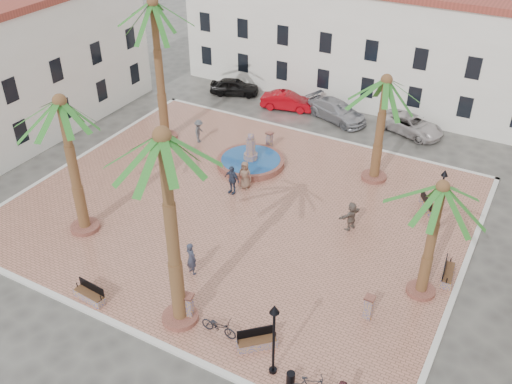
{
  "coord_description": "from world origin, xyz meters",
  "views": [
    {
      "loc": [
        14.44,
        -24.37,
        19.85
      ],
      "look_at": [
        1.0,
        0.0,
        1.6
      ],
      "focal_mm": 40.0,
      "sensor_mm": 36.0,
      "label": 1
    }
  ],
  "objects_px": {
    "pedestrian_fountain_b": "(232,180)",
    "car_black": "(235,87)",
    "palm_sw": "(63,117)",
    "car_white": "(411,125)",
    "palm_nw": "(154,18)",
    "bicycle_a": "(219,326)",
    "bollard_se": "(188,306)",
    "pedestrian_north": "(199,131)",
    "fountain": "(251,160)",
    "palm_ne": "(385,93)",
    "lamppost_e": "(442,188)",
    "bollard_e": "(369,307)",
    "lamppost_s": "(274,328)",
    "bollard_n": "(269,140)",
    "pedestrian_fountain_a": "(245,175)",
    "pedestrian_east": "(351,216)",
    "bench_se": "(257,342)",
    "cyclist_a": "(191,258)",
    "palm_s": "(164,158)",
    "palm_e": "(440,201)",
    "litter_bin": "(291,379)",
    "bench_ne": "(428,205)",
    "bench_e": "(447,274)",
    "car_silver": "(337,111)",
    "car_red": "(287,101)",
    "bench_s": "(90,295)"
  },
  "relations": [
    {
      "from": "pedestrian_north",
      "to": "car_red",
      "type": "distance_m",
      "value": 8.94
    },
    {
      "from": "lamppost_e",
      "to": "bollard_e",
      "type": "relative_size",
      "value": 2.79
    },
    {
      "from": "fountain",
      "to": "bench_e",
      "type": "distance_m",
      "value": 15.31
    },
    {
      "from": "palm_s",
      "to": "car_black",
      "type": "relative_size",
      "value": 2.44
    },
    {
      "from": "palm_nw",
      "to": "litter_bin",
      "type": "relative_size",
      "value": 14.46
    },
    {
      "from": "bollard_n",
      "to": "pedestrian_north",
      "type": "relative_size",
      "value": 0.73
    },
    {
      "from": "bench_e",
      "to": "pedestrian_fountain_b",
      "type": "relative_size",
      "value": 0.95
    },
    {
      "from": "lamppost_e",
      "to": "bollard_n",
      "type": "bearing_deg",
      "value": 165.25
    },
    {
      "from": "palm_sw",
      "to": "palm_ne",
      "type": "bearing_deg",
      "value": 46.28
    },
    {
      "from": "palm_ne",
      "to": "pedestrian_east",
      "type": "distance_m",
      "value": 7.84
    },
    {
      "from": "palm_sw",
      "to": "car_white",
      "type": "height_order",
      "value": "palm_sw"
    },
    {
      "from": "fountain",
      "to": "car_white",
      "type": "xyz_separation_m",
      "value": [
        8.11,
        10.12,
        0.22
      ]
    },
    {
      "from": "lamppost_s",
      "to": "pedestrian_fountain_a",
      "type": "relative_size",
      "value": 2.07
    },
    {
      "from": "bollard_se",
      "to": "palm_s",
      "type": "bearing_deg",
      "value": -141.29
    },
    {
      "from": "fountain",
      "to": "palm_ne",
      "type": "xyz_separation_m",
      "value": [
        7.91,
        2.36,
        5.66
      ]
    },
    {
      "from": "litter_bin",
      "to": "pedestrian_fountain_a",
      "type": "distance_m",
      "value": 15.32
    },
    {
      "from": "palm_s",
      "to": "palm_nw",
      "type": "bearing_deg",
      "value": 128.58
    },
    {
      "from": "car_black",
      "to": "car_red",
      "type": "relative_size",
      "value": 0.97
    },
    {
      "from": "bollard_se",
      "to": "pedestrian_north",
      "type": "xyz_separation_m",
      "value": [
        -9.3,
        14.85,
        0.13
      ]
    },
    {
      "from": "bench_e",
      "to": "litter_bin",
      "type": "relative_size",
      "value": 2.59
    },
    {
      "from": "palm_sw",
      "to": "lamppost_s",
      "type": "distance_m",
      "value": 15.26
    },
    {
      "from": "palm_nw",
      "to": "bicycle_a",
      "type": "height_order",
      "value": "palm_nw"
    },
    {
      "from": "bench_e",
      "to": "bench_ne",
      "type": "bearing_deg",
      "value": 16.97
    },
    {
      "from": "palm_s",
      "to": "pedestrian_north",
      "type": "height_order",
      "value": "palm_s"
    },
    {
      "from": "fountain",
      "to": "palm_sw",
      "type": "distance_m",
      "value": 13.67
    },
    {
      "from": "pedestrian_east",
      "to": "bench_se",
      "type": "bearing_deg",
      "value": 20.29
    },
    {
      "from": "pedestrian_fountain_b",
      "to": "bollard_n",
      "type": "bearing_deg",
      "value": 104.25
    },
    {
      "from": "fountain",
      "to": "palm_nw",
      "type": "xyz_separation_m",
      "value": [
        -7.38,
        0.32,
        8.54
      ]
    },
    {
      "from": "fountain",
      "to": "palm_sw",
      "type": "height_order",
      "value": "palm_sw"
    },
    {
      "from": "palm_e",
      "to": "bench_ne",
      "type": "distance_m",
      "value": 9.14
    },
    {
      "from": "bicycle_a",
      "to": "pedestrian_north",
      "type": "relative_size",
      "value": 1.04
    },
    {
      "from": "fountain",
      "to": "palm_s",
      "type": "xyz_separation_m",
      "value": [
        4.11,
        -14.08,
        8.39
      ]
    },
    {
      "from": "palm_ne",
      "to": "palm_e",
      "type": "bearing_deg",
      "value": -58.6
    },
    {
      "from": "palm_nw",
      "to": "pedestrian_east",
      "type": "height_order",
      "value": "palm_nw"
    },
    {
      "from": "palm_e",
      "to": "car_white",
      "type": "bearing_deg",
      "value": 107.7
    },
    {
      "from": "bench_se",
      "to": "cyclist_a",
      "type": "height_order",
      "value": "cyclist_a"
    },
    {
      "from": "palm_ne",
      "to": "bench_e",
      "type": "xyz_separation_m",
      "value": [
        6.5,
        -7.53,
        -5.71
      ]
    },
    {
      "from": "bench_e",
      "to": "cyclist_a",
      "type": "distance_m",
      "value": 13.1
    },
    {
      "from": "palm_ne",
      "to": "bollard_n",
      "type": "bearing_deg",
      "value": 178.18
    },
    {
      "from": "bench_se",
      "to": "pedestrian_fountain_a",
      "type": "distance_m",
      "value": 13.14
    },
    {
      "from": "lamppost_e",
      "to": "pedestrian_fountain_a",
      "type": "xyz_separation_m",
      "value": [
        -11.56,
        -1.99,
        -1.51
      ]
    },
    {
      "from": "pedestrian_fountain_b",
      "to": "bench_s",
      "type": "bearing_deg",
      "value": -87.28
    },
    {
      "from": "palm_e",
      "to": "pedestrian_north",
      "type": "relative_size",
      "value": 3.77
    },
    {
      "from": "cyclist_a",
      "to": "palm_nw",
      "type": "bearing_deg",
      "value": -30.68
    },
    {
      "from": "fountain",
      "to": "car_silver",
      "type": "distance_m",
      "value": 9.84
    },
    {
      "from": "bench_ne",
      "to": "car_black",
      "type": "relative_size",
      "value": 0.43
    },
    {
      "from": "palm_nw",
      "to": "lamppost_s",
      "type": "distance_m",
      "value": 23.31
    },
    {
      "from": "pedestrian_fountain_b",
      "to": "car_black",
      "type": "height_order",
      "value": "pedestrian_fountain_b"
    },
    {
      "from": "palm_nw",
      "to": "palm_s",
      "type": "xyz_separation_m",
      "value": [
        11.49,
        -14.41,
        -0.15
      ]
    },
    {
      "from": "bench_ne",
      "to": "bollard_e",
      "type": "xyz_separation_m",
      "value": [
        -0.16,
        -10.28,
        0.41
      ]
    }
  ]
}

